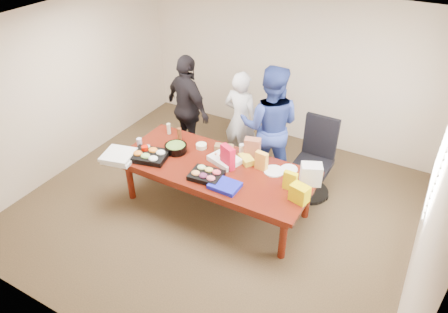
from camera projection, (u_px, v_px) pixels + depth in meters
The scene contains 39 objects.
floor at pixel (216, 207), 6.30m from camera, with size 5.50×5.00×0.02m, color #47301E.
ceiling at pixel (214, 28), 4.78m from camera, with size 5.50×5.00×0.02m, color white.
wall_back at pixel (286, 68), 7.35m from camera, with size 5.50×0.04×2.70m, color beige.
wall_front at pixel (76, 251), 3.73m from camera, with size 5.50×0.04×2.70m, color beige.
wall_left at pixel (68, 87), 6.66m from camera, with size 0.04×5.00×2.70m, color beige.
wall_right at pixel (437, 193), 4.43m from camera, with size 0.04×5.00×2.70m, color beige.
window_panel at pixel (444, 153), 4.79m from camera, with size 0.03×1.40×1.10m, color white.
window_blinds at pixel (440, 152), 4.80m from camera, with size 0.04×1.36×1.00m, color beige.
conference_table at pixel (216, 187), 6.09m from camera, with size 2.80×1.20×0.75m, color #4C1C0F.
office_chair at pixel (313, 162), 6.21m from camera, with size 0.62×0.62×1.21m, color black.
person_center at pixel (241, 120), 6.78m from camera, with size 0.62×0.41×1.70m, color silver.
person_right at pixel (270, 126), 6.36m from camera, with size 0.95×0.74×1.96m, color navy.
person_left at pixel (188, 109), 6.96m from camera, with size 1.08×0.45×1.85m, color black.
veggie_tray at pixel (150, 156), 6.02m from camera, with size 0.50×0.39×0.08m, color black.
fruit_tray at pixel (206, 175), 5.64m from camera, with size 0.44×0.34×0.07m, color black.
sheet_cake at pixel (225, 160), 5.94m from camera, with size 0.43×0.32×0.07m, color white.
salad_bowl at pixel (176, 148), 6.16m from camera, with size 0.33×0.33×0.11m, color black.
chip_bag_blue at pixel (225, 186), 5.46m from camera, with size 0.39×0.29×0.06m, color #131AAF.
chip_bag_red at pixel (228, 157), 5.76m from camera, with size 0.23×0.10×0.34m, color #B80D29.
chip_bag_yellow at pixel (290, 181), 5.37m from camera, with size 0.18×0.07×0.26m, color #E0CC03.
chip_bag_orange at pixel (261, 161), 5.74m from camera, with size 0.18×0.08×0.27m, color gold.
mayo_jar at pixel (242, 148), 6.13m from camera, with size 0.09×0.09×0.13m, color white.
mustard_bottle at pixel (230, 153), 5.98m from camera, with size 0.07×0.07×0.19m, color yellow.
dressing_bottle at pixel (179, 134), 6.41m from camera, with size 0.07×0.07×0.21m, color brown.
ranch_bottle at pixel (169, 129), 6.57m from camera, with size 0.06×0.06×0.18m, color beige.
banana_bunch at pixel (246, 159), 5.94m from camera, with size 0.26×0.15×0.09m, color yellow.
bread_loaf at pixel (224, 148), 6.16m from camera, with size 0.28×0.12×0.11m, color brown.
kraft_bag at pixel (252, 148), 5.99m from camera, with size 0.23×0.13×0.30m, color brown.
red_cup at pixel (145, 150), 6.10m from camera, with size 0.10×0.10×0.13m, color #BC1200.
clear_cup_a at pixel (148, 149), 6.14m from camera, with size 0.08×0.08×0.11m, color white.
clear_cup_b at pixel (139, 142), 6.31m from camera, with size 0.08×0.08×0.11m, color silver.
pizza_box_lower at pixel (120, 157), 6.01m from camera, with size 0.42×0.42×0.05m, color silver.
pizza_box_upper at pixel (118, 155), 5.98m from camera, with size 0.42×0.42×0.05m, color white.
plate_a at pixel (274, 171), 5.76m from camera, with size 0.29×0.29×0.02m, color white.
plate_b at pixel (289, 169), 5.80m from camera, with size 0.24×0.24×0.01m, color white.
dip_bowl_a at pixel (231, 158), 5.99m from camera, with size 0.17×0.17×0.07m, color #F6EBB4.
dip_bowl_b at pixel (201, 146), 6.26m from camera, with size 0.16×0.16×0.07m, color #F4F0C1.
grocery_bag_white at pixel (311, 174), 5.47m from camera, with size 0.27×0.19×0.29m, color silver.
grocery_bag_yellow at pixel (300, 193), 5.18m from camera, with size 0.23×0.16×0.23m, color #E0C300.
Camera 1 is at (2.45, -4.13, 4.15)m, focal length 33.20 mm.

